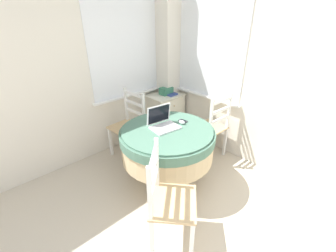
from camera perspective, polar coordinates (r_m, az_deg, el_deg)
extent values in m
cube|color=silver|center=(2.91, -34.02, 10.33)|extent=(4.35, 0.06, 2.55)
cube|color=white|center=(3.32, -10.97, 19.70)|extent=(1.10, 0.01, 1.42)
cube|color=white|center=(3.46, -9.66, 7.74)|extent=(1.18, 0.07, 0.02)
cube|color=silver|center=(2.76, 35.59, 9.21)|extent=(0.06, 4.55, 2.55)
cube|color=white|center=(3.28, 10.65, 19.64)|extent=(0.01, 1.10, 1.42)
cube|color=white|center=(3.42, 9.33, 7.55)|extent=(0.07, 1.18, 0.02)
cube|color=silver|center=(3.67, 0.01, 17.41)|extent=(0.28, 0.28, 2.55)
cylinder|color=#4C3D2D|center=(2.89, -0.14, -13.34)|extent=(0.36, 0.36, 0.03)
cylinder|color=#4C3D2D|center=(2.68, -0.15, -7.59)|extent=(0.11, 0.11, 0.67)
cylinder|color=#CCB284|center=(2.59, -0.15, -4.55)|extent=(1.05, 1.05, 0.34)
cylinder|color=#4C7560|center=(2.53, -0.16, -2.26)|extent=(1.07, 1.07, 0.10)
cylinder|color=#4C7560|center=(2.50, -0.16, -1.03)|extent=(1.02, 1.02, 0.02)
cube|color=white|center=(2.51, -0.73, -0.42)|extent=(0.33, 0.26, 0.02)
cube|color=silver|center=(2.51, -0.93, -0.09)|extent=(0.28, 0.17, 0.00)
cube|color=white|center=(2.55, -2.38, 3.03)|extent=(0.31, 0.07, 0.22)
cube|color=black|center=(2.55, -2.31, 3.00)|extent=(0.28, 0.06, 0.20)
ellipsoid|color=white|center=(2.61, 3.55, 0.97)|extent=(0.05, 0.08, 0.04)
cube|color=#2D2D33|center=(2.67, 3.85, 1.26)|extent=(0.07, 0.11, 0.01)
cube|color=black|center=(2.67, 3.85, 1.37)|extent=(0.05, 0.08, 0.00)
cube|color=tan|center=(3.17, -10.47, -0.44)|extent=(0.41, 0.46, 0.02)
cube|color=white|center=(3.34, -14.37, -3.85)|extent=(0.04, 0.04, 0.44)
cube|color=white|center=(3.07, -10.35, -6.40)|extent=(0.04, 0.04, 0.44)
cube|color=white|center=(3.50, -9.95, -1.87)|extent=(0.04, 0.04, 0.44)
cube|color=white|center=(3.24, -5.76, -4.11)|extent=(0.04, 0.04, 0.44)
cube|color=white|center=(3.30, -10.62, 5.54)|extent=(0.03, 0.03, 0.49)
cube|color=white|center=(3.02, -6.19, 3.81)|extent=(0.03, 0.03, 0.49)
cube|color=white|center=(3.09, -8.74, 7.94)|extent=(0.05, 0.38, 0.04)
cube|color=white|center=(3.13, -8.57, 5.72)|extent=(0.05, 0.38, 0.04)
cube|color=white|center=(3.18, -8.42, 3.57)|extent=(0.05, 0.38, 0.04)
cube|color=tan|center=(3.17, 10.29, -0.47)|extent=(0.44, 0.39, 0.02)
cube|color=white|center=(3.50, 9.88, -1.90)|extent=(0.03, 0.03, 0.44)
cube|color=white|center=(3.24, 5.57, -4.09)|extent=(0.03, 0.03, 0.44)
cube|color=white|center=(3.33, 14.23, -3.92)|extent=(0.03, 0.03, 0.44)
cube|color=white|center=(3.07, 10.07, -6.43)|extent=(0.03, 0.03, 0.44)
cube|color=white|center=(3.12, 15.23, 3.77)|extent=(0.03, 0.03, 0.49)
cube|color=white|center=(2.83, 10.85, 1.82)|extent=(0.03, 0.03, 0.49)
cube|color=white|center=(2.90, 13.53, 6.22)|extent=(0.38, 0.03, 0.04)
cube|color=white|center=(2.95, 13.27, 3.89)|extent=(0.38, 0.03, 0.04)
cube|color=white|center=(3.00, 13.01, 1.64)|extent=(0.38, 0.03, 0.04)
cube|color=tan|center=(2.01, 1.44, -18.74)|extent=(0.58, 0.57, 0.02)
cube|color=white|center=(2.06, 6.06, -27.21)|extent=(0.05, 0.05, 0.44)
cube|color=white|center=(2.31, 6.06, -19.50)|extent=(0.05, 0.05, 0.44)
cube|color=white|center=(2.08, -4.13, -26.58)|extent=(0.05, 0.05, 0.44)
cube|color=white|center=(2.32, -2.56, -19.03)|extent=(0.05, 0.05, 0.44)
cube|color=white|center=(1.71, -4.69, -16.86)|extent=(0.05, 0.05, 0.49)
cube|color=white|center=(2.00, -2.85, -9.31)|extent=(0.05, 0.05, 0.49)
cube|color=white|center=(1.74, -3.87, -8.02)|extent=(0.30, 0.27, 0.04)
cube|color=white|center=(1.81, -3.74, -11.35)|extent=(0.30, 0.27, 0.04)
cube|color=white|center=(1.89, -3.62, -14.40)|extent=(0.30, 0.27, 0.04)
cube|color=silver|center=(3.76, -0.74, 2.78)|extent=(0.52, 0.40, 0.69)
cube|color=silver|center=(3.63, -0.77, 7.84)|extent=(0.55, 0.43, 0.02)
cube|color=white|center=(3.54, 1.50, 5.16)|extent=(0.46, 0.01, 0.19)
sphere|color=olive|center=(3.53, 1.59, 5.12)|extent=(0.02, 0.02, 0.02)
cube|color=white|center=(3.63, 1.46, 1.81)|extent=(0.46, 0.01, 0.19)
sphere|color=olive|center=(3.62, 1.54, 1.77)|extent=(0.02, 0.02, 0.02)
cube|color=white|center=(3.73, 1.42, -1.37)|extent=(0.46, 0.01, 0.19)
sphere|color=olive|center=(3.72, 1.50, -1.41)|extent=(0.02, 0.02, 0.02)
cube|color=#387A5B|center=(3.63, -0.47, 8.92)|extent=(0.19, 0.14, 0.11)
cube|color=#33478C|center=(3.63, 0.55, 8.18)|extent=(0.16, 0.19, 0.02)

